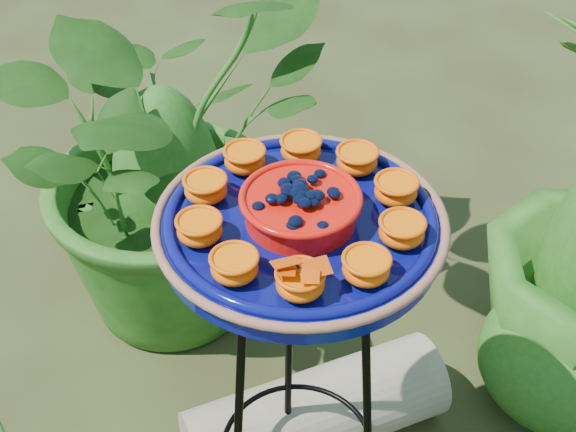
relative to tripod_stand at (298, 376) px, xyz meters
name	(u,v)px	position (x,y,z in m)	size (l,w,h in m)	color
tripod_stand	(298,376)	(0.00, 0.00, 0.00)	(0.39, 0.39, 0.84)	black
feeder_dish	(300,220)	(0.00, 0.00, 0.37)	(0.55, 0.55, 0.10)	#070B5C
driftwood_log	(316,413)	(0.00, 0.22, -0.41)	(0.20, 0.20, 0.61)	tan
shrub_back_left	(164,146)	(-0.49, 0.63, -0.01)	(0.90, 0.78, 1.00)	#205316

